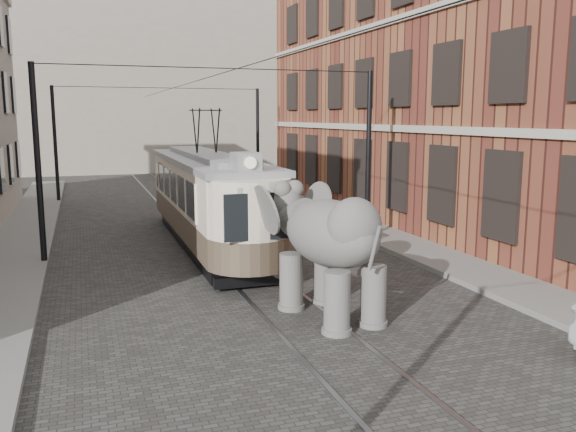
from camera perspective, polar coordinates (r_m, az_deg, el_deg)
name	(u,v)px	position (r m, az deg, el deg)	size (l,w,h in m)	color
ground	(283,304)	(14.52, -0.50, -8.37)	(120.00, 120.00, 0.00)	#3E3C39
tram_rails	(283,304)	(14.51, -0.50, -8.33)	(1.54, 80.00, 0.02)	slate
sidewalk_right	(492,279)	(17.28, 18.81, -5.71)	(2.00, 60.00, 0.15)	slate
brick_building	(462,79)	(26.98, 16.17, 12.38)	(8.00, 26.00, 12.00)	#5F281F
distant_block	(132,86)	(53.35, -14.61, 11.89)	(28.00, 10.00, 14.00)	gray
catenary	(225,164)	(18.64, -6.01, 4.95)	(11.00, 30.20, 6.00)	black
tram	(207,178)	(20.88, -7.69, 3.60)	(2.44, 11.83, 4.70)	beige
elephant	(331,253)	(13.28, 4.11, -3.51)	(2.65, 4.80, 2.94)	#605D58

